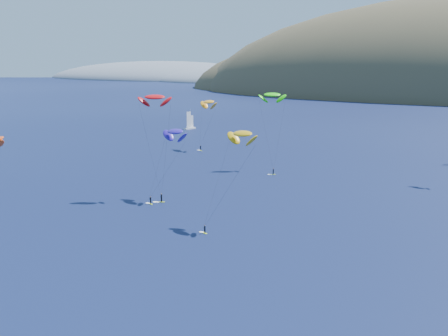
% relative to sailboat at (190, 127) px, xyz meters
% --- Properties ---
extents(headland, '(460.00, 250.00, 60.00)m').
position_rel_sailboat_xyz_m(headland, '(-349.15, 539.99, -4.24)').
color(headland, slate).
rests_on(headland, ground).
extents(sailboat, '(8.22, 7.09, 9.91)m').
position_rel_sailboat_xyz_m(sailboat, '(0.00, 0.00, 0.00)').
color(sailboat, white).
rests_on(sailboat, ground).
extents(kitesurfer_0, '(8.22, 8.84, 14.28)m').
position_rel_sailboat_xyz_m(kitesurfer_0, '(15.27, -133.55, 11.24)').
color(kitesurfer_0, '#DBFF1C').
rests_on(kitesurfer_0, ground).
extents(kitesurfer_1, '(10.07, 9.88, 21.05)m').
position_rel_sailboat_xyz_m(kitesurfer_1, '(40.95, -52.89, 17.58)').
color(kitesurfer_1, '#DBFF1C').
rests_on(kitesurfer_1, ground).
extents(kitesurfer_2, '(9.04, 13.11, 22.37)m').
position_rel_sailboat_xyz_m(kitesurfer_2, '(101.92, -145.84, 19.19)').
color(kitesurfer_2, '#DBFF1C').
rests_on(kitesurfer_2, ground).
extents(kitesurfer_3, '(10.64, 15.20, 26.29)m').
position_rel_sailboat_xyz_m(kitesurfer_3, '(79.27, -78.98, 22.99)').
color(kitesurfer_3, '#DBFF1C').
rests_on(kitesurfer_3, ground).
extents(kitesurfer_9, '(10.10, 9.26, 28.25)m').
position_rel_sailboat_xyz_m(kitesurfer_9, '(69.75, -131.54, 25.01)').
color(kitesurfer_9, '#DBFF1C').
rests_on(kitesurfer_9, ground).
extents(kitesurfer_10, '(9.40, 12.69, 19.75)m').
position_rel_sailboat_xyz_m(kitesurfer_10, '(75.18, -130.64, 16.45)').
color(kitesurfer_10, '#DBFF1C').
rests_on(kitesurfer_10, ground).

